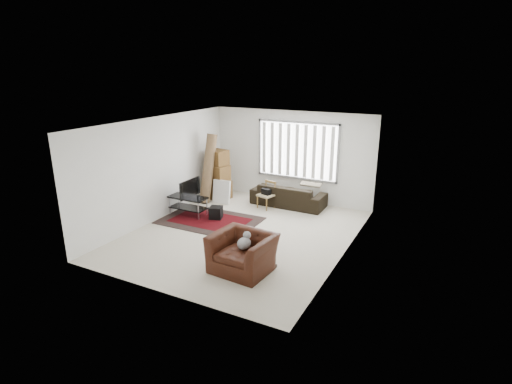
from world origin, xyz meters
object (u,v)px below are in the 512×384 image
(sofa, at_px, (288,192))
(armchair, at_px, (243,250))
(side_chair, at_px, (267,194))
(moving_boxes, at_px, (219,176))
(tv_stand, at_px, (188,202))

(sofa, bearing_deg, armchair, 100.74)
(side_chair, xyz_separation_m, armchair, (1.20, -3.55, 0.00))
(moving_boxes, bearing_deg, armchair, -51.78)
(moving_boxes, relative_size, armchair, 1.21)
(armchair, bearing_deg, tv_stand, 148.93)
(moving_boxes, xyz_separation_m, sofa, (2.15, 0.39, -0.29))
(sofa, bearing_deg, side_chair, 47.20)
(side_chair, bearing_deg, tv_stand, -121.71)
(tv_stand, height_order, sofa, sofa)
(side_chair, bearing_deg, sofa, 62.47)
(tv_stand, xyz_separation_m, sofa, (2.12, 2.01, 0.03))
(tv_stand, height_order, moving_boxes, moving_boxes)
(sofa, bearing_deg, tv_stand, 43.99)
(tv_stand, distance_m, moving_boxes, 1.65)
(tv_stand, relative_size, side_chair, 1.36)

